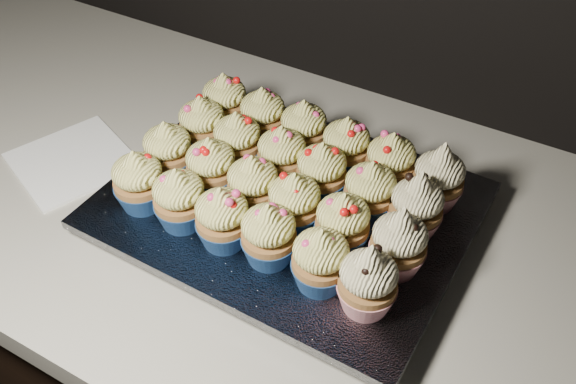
% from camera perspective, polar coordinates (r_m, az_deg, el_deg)
% --- Properties ---
extents(cabinet, '(2.40, 0.60, 0.86)m').
position_cam_1_polar(cabinet, '(1.25, -5.66, -14.78)').
color(cabinet, black).
rests_on(cabinet, ground).
extents(worktop, '(2.44, 0.64, 0.04)m').
position_cam_1_polar(worktop, '(0.91, -7.57, 0.65)').
color(worktop, beige).
rests_on(worktop, cabinet).
extents(napkin, '(0.19, 0.19, 0.00)m').
position_cam_1_polar(napkin, '(0.95, -18.58, 2.65)').
color(napkin, white).
rests_on(napkin, worktop).
extents(baking_tray, '(0.41, 0.31, 0.02)m').
position_cam_1_polar(baking_tray, '(0.81, 0.00, -2.02)').
color(baking_tray, black).
rests_on(baking_tray, worktop).
extents(foil_lining, '(0.44, 0.35, 0.01)m').
position_cam_1_polar(foil_lining, '(0.80, 0.00, -1.16)').
color(foil_lining, silver).
rests_on(foil_lining, baking_tray).
extents(cupcake_0, '(0.06, 0.06, 0.08)m').
position_cam_1_polar(cupcake_0, '(0.79, -13.13, 0.95)').
color(cupcake_0, navy).
rests_on(cupcake_0, foil_lining).
extents(cupcake_1, '(0.06, 0.06, 0.08)m').
position_cam_1_polar(cupcake_1, '(0.75, -9.62, -0.62)').
color(cupcake_1, navy).
rests_on(cupcake_1, foil_lining).
extents(cupcake_2, '(0.06, 0.06, 0.08)m').
position_cam_1_polar(cupcake_2, '(0.72, -5.85, -2.33)').
color(cupcake_2, navy).
rests_on(cupcake_2, foil_lining).
extents(cupcake_3, '(0.06, 0.06, 0.08)m').
position_cam_1_polar(cupcake_3, '(0.70, -1.72, -3.80)').
color(cupcake_3, navy).
rests_on(cupcake_3, foil_lining).
extents(cupcake_4, '(0.06, 0.06, 0.08)m').
position_cam_1_polar(cupcake_4, '(0.68, 2.90, -6.05)').
color(cupcake_4, navy).
rests_on(cupcake_4, foil_lining).
extents(cupcake_5, '(0.06, 0.06, 0.10)m').
position_cam_1_polar(cupcake_5, '(0.66, 7.12, -7.86)').
color(cupcake_5, '#B0182F').
rests_on(cupcake_5, foil_lining).
extents(cupcake_6, '(0.06, 0.06, 0.08)m').
position_cam_1_polar(cupcake_6, '(0.82, -10.60, 3.59)').
color(cupcake_6, navy).
rests_on(cupcake_6, foil_lining).
extents(cupcake_7, '(0.06, 0.06, 0.08)m').
position_cam_1_polar(cupcake_7, '(0.79, -6.84, 2.20)').
color(cupcake_7, navy).
rests_on(cupcake_7, foil_lining).
extents(cupcake_8, '(0.06, 0.06, 0.08)m').
position_cam_1_polar(cupcake_8, '(0.76, -3.13, 0.56)').
color(cupcake_8, navy).
rests_on(cupcake_8, foil_lining).
extents(cupcake_9, '(0.06, 0.06, 0.08)m').
position_cam_1_polar(cupcake_9, '(0.74, 0.58, -1.01)').
color(cupcake_9, navy).
rests_on(cupcake_9, foil_lining).
extents(cupcake_10, '(0.06, 0.06, 0.08)m').
position_cam_1_polar(cupcake_10, '(0.72, 4.86, -2.82)').
color(cupcake_10, navy).
rests_on(cupcake_10, foil_lining).
extents(cupcake_11, '(0.06, 0.06, 0.10)m').
position_cam_1_polar(cupcake_11, '(0.70, 9.82, -4.46)').
color(cupcake_11, '#B0182F').
rests_on(cupcake_11, foil_lining).
extents(cupcake_12, '(0.06, 0.06, 0.08)m').
position_cam_1_polar(cupcake_12, '(0.86, -7.62, 5.91)').
color(cupcake_12, navy).
rests_on(cupcake_12, foil_lining).
extents(cupcake_13, '(0.06, 0.06, 0.08)m').
position_cam_1_polar(cupcake_13, '(0.83, -4.51, 4.52)').
color(cupcake_13, navy).
rests_on(cupcake_13, foil_lining).
extents(cupcake_14, '(0.06, 0.06, 0.08)m').
position_cam_1_polar(cupcake_14, '(0.80, -0.56, 3.26)').
color(cupcake_14, navy).
rests_on(cupcake_14, foil_lining).
extents(cupcake_15, '(0.06, 0.06, 0.08)m').
position_cam_1_polar(cupcake_15, '(0.78, 3.00, 1.76)').
color(cupcake_15, navy).
rests_on(cupcake_15, foil_lining).
extents(cupcake_16, '(0.06, 0.06, 0.08)m').
position_cam_1_polar(cupcake_16, '(0.76, 7.28, 0.04)').
color(cupcake_16, navy).
rests_on(cupcake_16, foil_lining).
extents(cupcake_17, '(0.06, 0.06, 0.10)m').
position_cam_1_polar(cupcake_17, '(0.75, 11.33, -1.27)').
color(cupcake_17, '#B0182F').
rests_on(cupcake_17, foil_lining).
extents(cupcake_18, '(0.06, 0.06, 0.08)m').
position_cam_1_polar(cupcake_18, '(0.90, -5.63, 7.99)').
color(cupcake_18, navy).
rests_on(cupcake_18, foil_lining).
extents(cupcake_19, '(0.06, 0.06, 0.08)m').
position_cam_1_polar(cupcake_19, '(0.87, -2.26, 6.75)').
color(cupcake_19, navy).
rests_on(cupcake_19, foil_lining).
extents(cupcake_20, '(0.06, 0.06, 0.08)m').
position_cam_1_polar(cupcake_20, '(0.84, 1.39, 5.60)').
color(cupcake_20, navy).
rests_on(cupcake_20, foil_lining).
extents(cupcake_21, '(0.06, 0.06, 0.08)m').
position_cam_1_polar(cupcake_21, '(0.82, 5.17, 4.05)').
color(cupcake_21, navy).
rests_on(cupcake_21, foil_lining).
extents(cupcake_22, '(0.06, 0.06, 0.08)m').
position_cam_1_polar(cupcake_22, '(0.80, 9.08, 2.61)').
color(cupcake_22, navy).
rests_on(cupcake_22, foil_lining).
extents(cupcake_23, '(0.06, 0.06, 0.10)m').
position_cam_1_polar(cupcake_23, '(0.79, 13.23, 1.23)').
color(cupcake_23, '#B0182F').
rests_on(cupcake_23, foil_lining).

